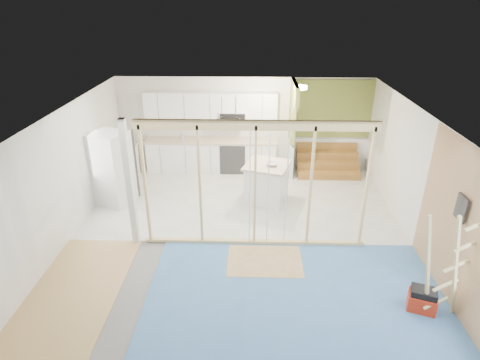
{
  "coord_description": "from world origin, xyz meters",
  "views": [
    {
      "loc": [
        0.22,
        -6.84,
        4.6
      ],
      "look_at": [
        -0.0,
        0.6,
        1.14
      ],
      "focal_mm": 30.0,
      "sensor_mm": 36.0,
      "label": 1
    }
  ],
  "objects_px": {
    "ladder": "(445,267)",
    "island": "(267,183)",
    "toolbox": "(422,300)",
    "fridge": "(112,169)"
  },
  "relations": [
    {
      "from": "ladder",
      "to": "island",
      "type": "bearing_deg",
      "value": 102.8
    },
    {
      "from": "island",
      "to": "toolbox",
      "type": "height_order",
      "value": "island"
    },
    {
      "from": "toolbox",
      "to": "fridge",
      "type": "bearing_deg",
      "value": 169.51
    },
    {
      "from": "island",
      "to": "toolbox",
      "type": "xyz_separation_m",
      "value": [
        2.37,
        -3.69,
        -0.29
      ]
    },
    {
      "from": "island",
      "to": "ladder",
      "type": "xyz_separation_m",
      "value": [
        2.51,
        -3.82,
        0.46
      ]
    },
    {
      "from": "island",
      "to": "ladder",
      "type": "bearing_deg",
      "value": -38.73
    },
    {
      "from": "fridge",
      "to": "ladder",
      "type": "distance_m",
      "value": 7.14
    },
    {
      "from": "fridge",
      "to": "toolbox",
      "type": "bearing_deg",
      "value": -9.57
    },
    {
      "from": "fridge",
      "to": "toolbox",
      "type": "height_order",
      "value": "fridge"
    },
    {
      "from": "fridge",
      "to": "island",
      "type": "height_order",
      "value": "fridge"
    }
  ]
}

